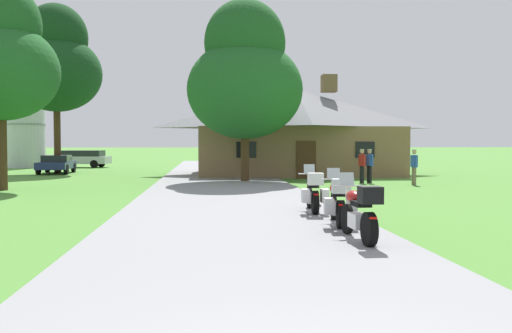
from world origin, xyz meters
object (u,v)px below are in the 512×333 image
Objects in this scene: motorcycle_red_nearest_to_camera at (360,213)px; bystander_red_shirt_beside_signpost at (362,164)px; tree_by_lodge_front at (245,76)px; tree_left_far at (56,63)px; motorcycle_black_farthest_in_row at (313,192)px; metal_silo_distant at (26,120)px; parked_navy_sedan_far_left at (57,164)px; motorcycle_red_second_in_row at (338,202)px; bystander_blue_shirt_by_tree at (414,165)px; bystander_blue_shirt_near_lodge at (369,164)px; tree_left_near at (0,58)px; parked_silver_suv_far_left at (81,158)px.

motorcycle_red_nearest_to_camera is 1.24× the size of bystander_red_shirt_beside_signpost.
tree_by_lodge_front is 0.83× the size of tree_left_far.
metal_silo_distant reaches higher than motorcycle_black_farthest_in_row.
parked_navy_sedan_far_left is (0.01, -0.33, -6.60)m from tree_left_far.
bystander_blue_shirt_by_tree is at bearing 69.13° from motorcycle_red_second_in_row.
bystander_blue_shirt_near_lodge is 21.74m from tree_left_far.
motorcycle_black_farthest_in_row is 1.24× the size of bystander_blue_shirt_by_tree.
motorcycle_red_second_in_row reaches higher than parked_navy_sedan_far_left.
bystander_red_shirt_beside_signpost is 1.00× the size of bystander_blue_shirt_by_tree.
tree_left_near is at bearing 146.24° from motorcycle_black_farthest_in_row.
bystander_red_shirt_beside_signpost is 0.22× the size of metal_silo_distant.
motorcycle_black_farthest_in_row is at bearing 99.13° from motorcycle_red_second_in_row.
bystander_red_shirt_beside_signpost is 21.46m from tree_left_far.
bystander_blue_shirt_near_lodge reaches higher than motorcycle_red_second_in_row.
tree_by_lodge_front is at bearing 98.54° from motorcycle_black_farthest_in_row.
tree_left_far reaches higher than bystander_blue_shirt_near_lodge.
parked_silver_suv_far_left is at bearing 94.13° from tree_left_near.
parked_silver_suv_far_left is (4.40, -0.18, -3.11)m from metal_silo_distant.
tree_left_near is 14.13m from parked_navy_sedan_far_left.
tree_left_near reaches higher than parked_navy_sedan_far_left.
motorcycle_red_second_in_row is at bearing 86.18° from motorcycle_red_nearest_to_camera.
tree_left_far reaches higher than metal_silo_distant.
parked_silver_suv_far_left is at bearing -2.28° from metal_silo_distant.
tree_left_far reaches higher than bystander_red_shirt_beside_signpost.
motorcycle_red_second_in_row is 14.58m from bystander_blue_shirt_by_tree.
motorcycle_red_nearest_to_camera is at bearing 152.25° from bystander_red_shirt_beside_signpost.
metal_silo_distant is (-22.70, 19.66, 2.93)m from bystander_blue_shirt_near_lodge.
motorcycle_black_farthest_in_row is 14.08m from tree_by_lodge_front.
tree_by_lodge_front is (-0.98, 13.20, 4.80)m from motorcycle_black_farthest_in_row.
motorcycle_red_second_in_row is at bearing -65.86° from parked_navy_sedan_far_left.
tree_left_near is 13.69m from tree_left_far.
metal_silo_distant reaches higher than bystander_blue_shirt_near_lodge.
tree_by_lodge_front is at bearing -120.56° from bystander_blue_shirt_near_lodge.
metal_silo_distant is 1.61× the size of parked_silver_suv_far_left.
metal_silo_distant reaches higher than parked_navy_sedan_far_left.
bystander_blue_shirt_by_tree reaches higher than parked_navy_sedan_far_left.
bystander_red_shirt_beside_signpost reaches higher than motorcycle_black_farthest_in_row.
bystander_blue_shirt_by_tree is 0.22× the size of metal_silo_distant.
bystander_red_shirt_beside_signpost is at bearing -41.57° from metal_silo_distant.
motorcycle_red_nearest_to_camera is 1.24× the size of bystander_blue_shirt_near_lodge.
tree_left_near is at bearing 142.03° from motorcycle_red_second_in_row.
bystander_red_shirt_beside_signpost reaches higher than motorcycle_red_second_in_row.
parked_silver_suv_far_left is (-13.14, 31.42, 0.17)m from motorcycle_black_farthest_in_row.
bystander_blue_shirt_near_lodge is 2.30m from bystander_blue_shirt_by_tree.
bystander_blue_shirt_by_tree is 29.02m from parked_silver_suv_far_left.
tree_left_far is (-12.73, 22.55, 6.64)m from motorcycle_black_farthest_in_row.
parked_silver_suv_far_left is at bearing 41.05° from bystander_blue_shirt_by_tree.
parked_silver_suv_far_left is (-0.40, 8.87, -6.47)m from tree_left_far.
parked_silver_suv_far_left is 1.12× the size of parked_navy_sedan_far_left.
tree_left_far reaches higher than tree_by_lodge_front.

